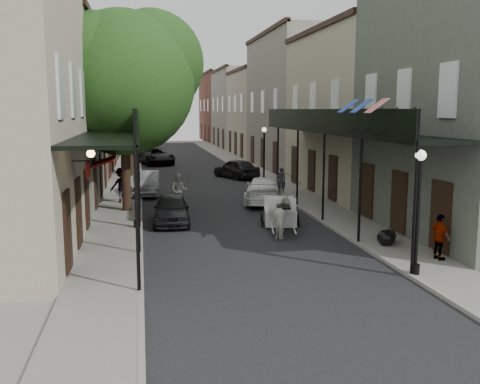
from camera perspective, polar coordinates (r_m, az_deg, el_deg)
name	(u,v)px	position (r m, az deg, el deg)	size (l,w,h in m)	color
ground	(266,266)	(17.37, 2.76, -7.87)	(140.00, 140.00, 0.00)	gray
road	(199,183)	(36.73, -4.39, 0.99)	(8.00, 90.00, 0.01)	black
sidewalk_left	(125,184)	(36.54, -12.21, 0.87)	(2.20, 90.00, 0.12)	gray
sidewalk_right	(270,180)	(37.58, 3.21, 1.27)	(2.20, 90.00, 0.12)	gray
building_row_left	(81,106)	(46.43, -16.57, 8.78)	(5.00, 80.00, 10.50)	#A9A187
building_row_right	(283,106)	(47.84, 4.64, 9.10)	(5.00, 80.00, 10.50)	gray
gallery_left	(118,132)	(23.21, -12.90, 6.29)	(2.20, 18.05, 4.88)	black
gallery_right	(334,130)	(24.74, 10.00, 6.52)	(2.20, 18.05, 4.88)	black
tree_near	(132,77)	(26.41, -11.50, 11.91)	(7.31, 6.80, 9.63)	#382619
tree_far	(134,98)	(40.38, -11.23, 9.86)	(6.45, 6.00, 8.61)	#382619
lamppost_right_near	(418,210)	(16.52, 18.44, -1.87)	(0.32, 0.32, 3.71)	black
lamppost_left	(136,181)	(22.38, -11.06, 1.12)	(0.32, 0.32, 3.71)	black
lamppost_right_far	(264,154)	(35.22, 2.58, 4.02)	(0.32, 0.32, 3.71)	black
horse	(283,217)	(21.11, 4.66, -2.70)	(0.84, 1.85, 1.56)	silver
carriage	(280,201)	(23.45, 4.25, -0.96)	(1.84, 2.50, 2.61)	black
pedestrian_walking	(179,191)	(27.45, -6.53, 0.15)	(0.85, 0.66, 1.75)	beige
pedestrian_sidewalk_left	(121,185)	(28.83, -12.54, 0.73)	(1.18, 0.68, 1.83)	gray
pedestrian_sidewalk_right	(440,237)	(18.58, 20.54, -4.53)	(0.88, 0.37, 1.51)	gray
car_left_near	(172,209)	(23.66, -7.31, -1.82)	(1.53, 3.79, 1.29)	black
car_left_mid	(146,183)	(31.80, -9.96, 0.92)	(1.46, 4.19, 1.38)	gray
car_left_far	(155,156)	(49.49, -9.03, 3.81)	(2.53, 5.48, 1.52)	black
car_right_near	(265,190)	(28.54, 2.67, 0.21)	(2.01, 4.95, 1.44)	white
car_right_far	(236,168)	(39.01, -0.41, 2.53)	(1.69, 4.21, 1.43)	black
trash_bags	(387,237)	(20.24, 15.41, -4.64)	(0.93, 1.08, 0.57)	black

